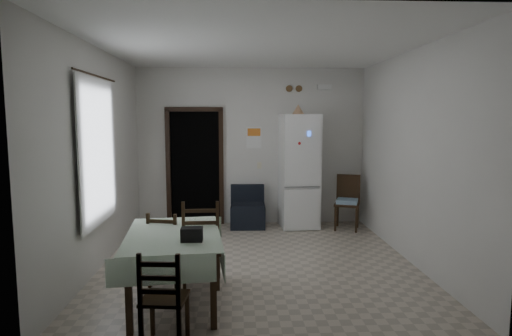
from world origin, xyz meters
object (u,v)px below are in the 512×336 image
at_px(fridge, 299,171).
at_px(dining_chair_far_left, 167,247).
at_px(corner_chair, 347,203).
at_px(dining_chair_near_head, 165,297).
at_px(navy_seat, 248,207).
at_px(dining_table, 174,268).
at_px(dining_chair_far_right, 202,242).

bearing_deg(fridge, dining_chair_far_left, -131.10).
height_order(corner_chair, dining_chair_near_head, corner_chair).
relative_size(navy_seat, dining_table, 0.51).
bearing_deg(dining_chair_near_head, dining_chair_far_right, -93.22).
xyz_separation_m(fridge, dining_chair_near_head, (-1.78, -4.07, -0.59)).
height_order(fridge, dining_chair_near_head, fridge).
xyz_separation_m(fridge, dining_chair_far_left, (-1.98, -2.64, -0.58)).
relative_size(fridge, navy_seat, 2.73).
height_order(dining_table, dining_chair_far_right, dining_chair_far_right).
xyz_separation_m(corner_chair, dining_chair_near_head, (-2.60, -3.80, -0.05)).
height_order(fridge, dining_table, fridge).
distance_m(fridge, dining_chair_near_head, 4.48).
xyz_separation_m(dining_chair_far_left, dining_chair_near_head, (0.20, -1.43, -0.01)).
bearing_deg(corner_chair, fridge, -177.64).
height_order(navy_seat, dining_chair_far_left, dining_chair_far_left).
xyz_separation_m(dining_table, dining_chair_far_left, (-0.16, 0.56, 0.06)).
xyz_separation_m(corner_chair, dining_chair_far_left, (-2.80, -2.37, -0.04)).
bearing_deg(dining_table, dining_chair_far_right, 56.87).
bearing_deg(corner_chair, dining_chair_far_right, -114.30).
bearing_deg(corner_chair, navy_seat, -168.45).
bearing_deg(navy_seat, dining_table, -103.66).
xyz_separation_m(fridge, navy_seat, (-0.93, -0.00, -0.65)).
distance_m(fridge, dining_table, 3.74).
distance_m(fridge, corner_chair, 1.02).
relative_size(corner_chair, dining_chair_far_right, 0.93).
height_order(corner_chair, dining_table, corner_chair).
bearing_deg(fridge, dining_chair_near_head, -117.88).
height_order(corner_chair, dining_chair_far_right, dining_chair_far_right).
xyz_separation_m(corner_chair, dining_chair_far_right, (-2.39, -2.44, 0.04)).
height_order(navy_seat, corner_chair, corner_chair).
relative_size(fridge, dining_chair_near_head, 2.34).
bearing_deg(dining_chair_far_left, navy_seat, -99.62).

